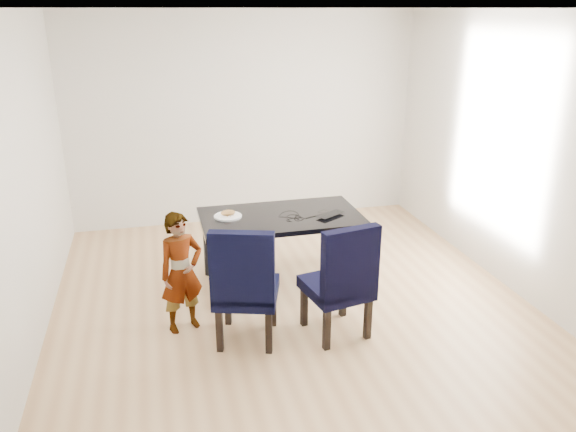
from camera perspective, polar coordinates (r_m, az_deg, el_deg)
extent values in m
cube|color=tan|center=(5.50, 0.51, -9.09)|extent=(4.50, 5.00, 0.01)
cube|color=white|center=(4.79, 0.62, 20.42)|extent=(4.50, 5.00, 0.01)
cube|color=silver|center=(7.37, -4.42, 9.73)|extent=(4.50, 0.01, 2.70)
cube|color=silver|center=(2.80, 13.75, -9.11)|extent=(4.50, 0.01, 2.70)
cube|color=white|center=(4.94, -25.68, 2.45)|extent=(0.01, 5.00, 2.70)
cube|color=silver|center=(5.94, 22.22, 5.71)|extent=(0.01, 5.00, 2.70)
cube|color=black|center=(5.77, -0.72, -3.42)|extent=(1.60, 0.90, 0.75)
cube|color=black|center=(4.76, -4.25, -6.69)|extent=(0.66, 0.67, 1.08)
cube|color=black|center=(4.86, 4.94, -6.25)|extent=(0.60, 0.62, 1.06)
imported|color=#E95213|center=(4.98, -10.77, -5.65)|extent=(0.47, 0.39, 1.09)
cylinder|color=white|center=(5.61, -6.13, -0.02)|extent=(0.31, 0.31, 0.02)
ellipsoid|color=olive|center=(5.60, -6.13, 0.34)|extent=(0.16, 0.11, 0.06)
imported|color=black|center=(5.64, 4.00, 0.22)|extent=(0.36, 0.32, 0.02)
torus|color=black|center=(5.52, 0.68, -0.29)|extent=(0.20, 0.20, 0.01)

